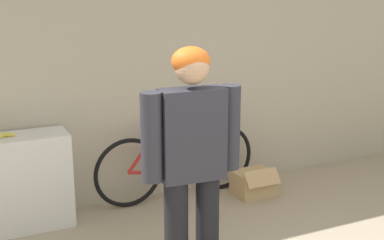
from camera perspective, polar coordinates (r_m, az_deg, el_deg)
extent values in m
cube|color=#B7AD99|center=(5.23, -6.48, 5.17)|extent=(8.00, 0.06, 2.60)
cube|color=white|center=(5.63, -0.80, -4.03)|extent=(0.08, 0.01, 0.12)
cube|color=white|center=(4.97, -19.06, -6.49)|extent=(1.07, 0.39, 0.86)
cylinder|color=black|center=(3.80, -1.69, -12.43)|extent=(0.17, 0.17, 0.84)
cylinder|color=black|center=(3.89, 1.64, -11.73)|extent=(0.17, 0.17, 0.84)
cube|color=#2D2D38|center=(3.58, 0.00, -1.55)|extent=(0.45, 0.22, 0.63)
cylinder|color=#2D2D38|center=(3.47, -4.35, -1.87)|extent=(0.14, 0.14, 0.60)
cylinder|color=#2D2D38|center=(3.71, 4.07, -0.78)|extent=(0.14, 0.14, 0.60)
sphere|color=tan|center=(3.48, 0.00, 5.63)|extent=(0.23, 0.23, 0.23)
ellipsoid|color=orange|center=(3.49, -0.12, 6.31)|extent=(0.26, 0.24, 0.19)
torus|color=black|center=(5.23, -6.79, -5.62)|extent=(0.70, 0.06, 0.70)
torus|color=black|center=(5.65, 3.27, -4.02)|extent=(0.70, 0.06, 0.70)
cylinder|color=red|center=(5.31, -4.75, -5.58)|extent=(0.40, 0.04, 0.09)
cylinder|color=red|center=(5.22, -5.34, -3.51)|extent=(0.32, 0.04, 0.39)
cylinder|color=red|center=(5.30, -3.32, -3.49)|extent=(0.14, 0.04, 0.43)
cylinder|color=red|center=(5.43, -0.27, -3.12)|extent=(0.55, 0.05, 0.43)
cylinder|color=red|center=(5.35, -0.77, -1.06)|extent=(0.63, 0.05, 0.05)
cylinder|color=red|center=(5.57, 2.74, -2.41)|extent=(0.16, 0.04, 0.36)
cylinder|color=red|center=(5.49, 2.37, -0.43)|extent=(0.07, 0.04, 0.08)
cylinder|color=red|center=(5.49, 2.56, -0.10)|extent=(0.03, 0.46, 0.02)
ellipsoid|color=black|center=(5.22, -3.89, -1.17)|extent=(0.22, 0.08, 0.05)
ellipsoid|color=#EAD64C|center=(4.83, -19.07, -1.48)|extent=(0.15, 0.10, 0.04)
cube|color=tan|center=(5.60, 6.59, -6.70)|extent=(0.40, 0.33, 0.25)
cube|color=tan|center=(5.43, 7.54, -6.13)|extent=(0.38, 0.12, 0.15)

